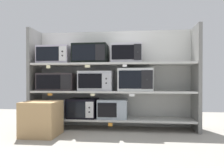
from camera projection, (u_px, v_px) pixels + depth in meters
ground at (101, 150)px, 2.26m from camera, size 6.39×6.00×0.02m
back_panel at (114, 79)px, 3.48m from camera, size 2.59×0.04×1.52m
upright_left at (35, 79)px, 3.39m from camera, size 0.05×0.42×1.52m
upright_right at (196, 78)px, 3.11m from camera, size 0.05×0.42×1.52m
shelf_0 at (112, 119)px, 3.26m from camera, size 2.39×0.42×0.03m
microwave_0 at (54, 108)px, 3.35m from camera, size 0.45×0.37×0.26m
microwave_1 at (83, 108)px, 3.30m from camera, size 0.42×0.43×0.29m
microwave_2 at (113, 109)px, 3.25m from camera, size 0.43×0.36×0.28m
price_tag_0 at (110, 125)px, 3.04m from camera, size 0.06×0.00×0.05m
shelf_1 at (112, 92)px, 3.25m from camera, size 2.39×0.42×0.03m
microwave_3 at (57, 82)px, 3.34m from camera, size 0.56×0.35×0.26m
microwave_4 at (96, 81)px, 3.27m from camera, size 0.50×0.38×0.29m
microwave_5 at (135, 80)px, 3.21m from camera, size 0.51×0.39×0.33m
price_tag_1 at (50, 94)px, 3.14m from camera, size 0.07×0.00×0.03m
price_tag_2 at (93, 95)px, 3.07m from camera, size 0.06×0.00×0.03m
price_tag_3 at (132, 95)px, 3.00m from camera, size 0.07×0.00×0.04m
shelf_2 at (112, 64)px, 3.25m from camera, size 2.39×0.42×0.03m
microwave_6 at (55, 55)px, 3.34m from camera, size 0.49×0.35×0.27m
microwave_7 at (91, 54)px, 3.28m from camera, size 0.51×0.39×0.29m
microwave_8 at (127, 54)px, 3.22m from camera, size 0.45×0.36×0.28m
price_tag_4 at (48, 67)px, 3.13m from camera, size 0.06×0.00×0.05m
price_tag_5 at (87, 66)px, 3.07m from camera, size 0.08×0.00×0.04m
price_tag_6 at (125, 66)px, 3.01m from camera, size 0.06×0.00×0.03m
shipping_carton at (42, 119)px, 2.83m from camera, size 0.44×0.44×0.45m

